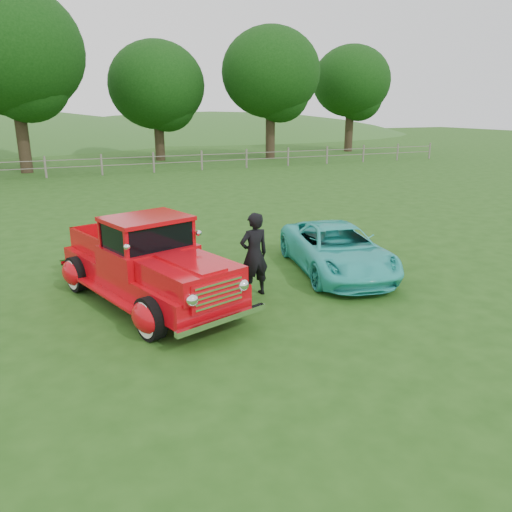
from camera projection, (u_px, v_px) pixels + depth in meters
name	position (u px, v px, depth m)	size (l,w,h in m)	color
ground	(248.00, 316.00, 9.45)	(140.00, 140.00, 0.00)	#204913
distant_hills	(34.00, 177.00, 61.49)	(116.00, 60.00, 18.00)	#2E5D22
fence_line	(102.00, 165.00, 28.62)	(48.00, 0.12, 1.20)	slate
tree_near_west	(11.00, 51.00, 27.96)	(8.00, 8.00, 10.42)	#312318
tree_near_east	(157.00, 85.00, 35.34)	(6.80, 6.80, 8.33)	#312318
tree_mid_east	(271.00, 73.00, 36.35)	(7.20, 7.20, 9.44)	#312318
tree_far_east	(351.00, 81.00, 42.50)	(6.60, 6.60, 8.86)	#312318
red_pickup	(148.00, 265.00, 9.89)	(3.29, 5.28, 1.78)	black
teal_sedan	(337.00, 249.00, 11.80)	(1.88, 4.07, 1.13)	#32C9C0
man	(254.00, 255.00, 10.25)	(0.64, 0.42, 1.76)	black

